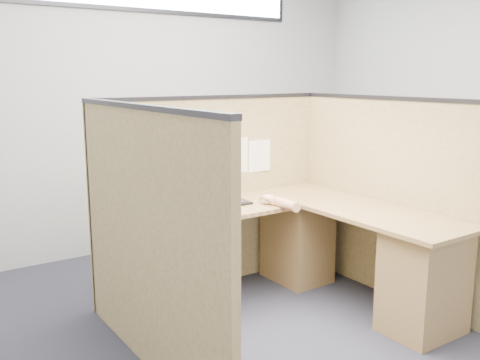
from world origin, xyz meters
TOP-DOWN VIEW (x-y plane):
  - floor at (0.00, 0.00)m, footprint 5.00×5.00m
  - wall_back at (0.00, 2.25)m, footprint 5.00×0.00m
  - cubicle_partitions at (0.00, 0.43)m, footprint 2.06×1.83m
  - l_desk at (0.18, 0.29)m, footprint 1.95×1.75m
  - laptop at (-0.06, 0.75)m, footprint 0.29×0.28m
  - keyboard at (-0.38, 0.48)m, footprint 0.51×0.31m
  - mouse at (0.19, 0.54)m, footprint 0.11×0.07m
  - hand_forearm at (0.20, 0.40)m, footprint 0.11×0.38m
  - blue_poster at (-0.77, 0.97)m, footprint 0.18×0.01m
  - american_flag at (-0.57, 0.96)m, footprint 0.21×0.01m
  - file_holder at (-0.02, 0.94)m, footprint 0.27×0.05m
  - paper_left at (0.42, 0.97)m, footprint 0.21×0.02m
  - paper_right at (0.19, 0.97)m, footprint 0.23×0.01m

SIDE VIEW (x-z plane):
  - floor at x=0.00m, z-range 0.00..0.00m
  - l_desk at x=0.18m, z-range 0.03..0.76m
  - keyboard at x=-0.38m, z-range 0.73..0.76m
  - mouse at x=0.19m, z-range 0.73..0.77m
  - hand_forearm at x=0.20m, z-range 0.73..0.81m
  - cubicle_partitions at x=0.00m, z-range 0.00..1.53m
  - laptop at x=-0.06m, z-range 0.68..0.89m
  - paper_left at x=0.42m, z-range 0.89..1.15m
  - paper_right at x=0.19m, z-range 0.90..1.19m
  - file_holder at x=-0.02m, z-range 0.88..1.23m
  - american_flag at x=-0.57m, z-range 1.05..1.42m
  - blue_poster at x=-0.77m, z-range 1.17..1.41m
  - wall_back at x=0.00m, z-range -1.10..3.90m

